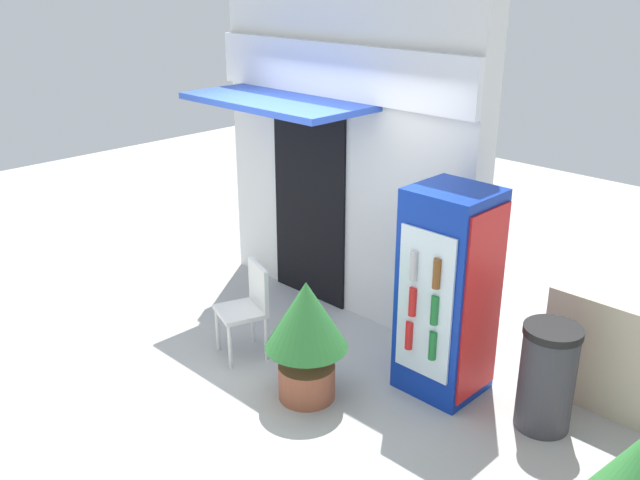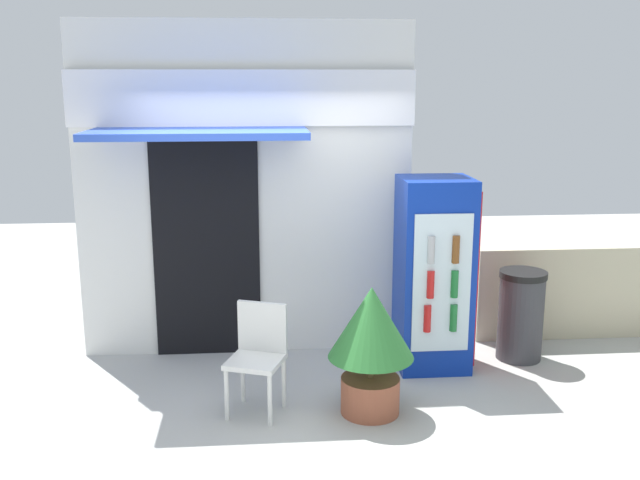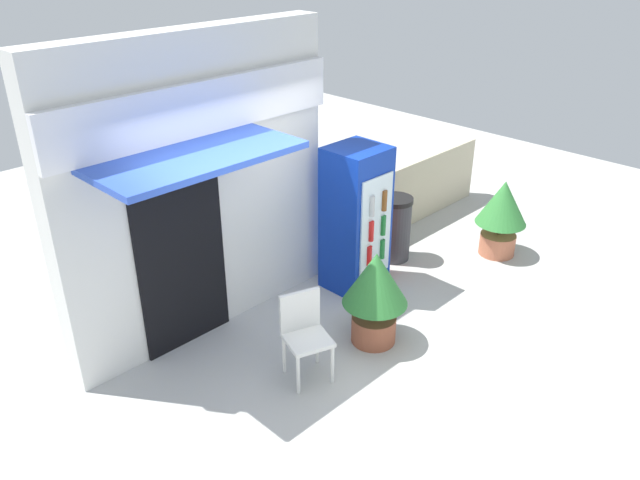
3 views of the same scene
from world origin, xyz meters
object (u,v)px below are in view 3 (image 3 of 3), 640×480
drink_cooler (356,220)px  potted_plant_curbside (502,211)px  plastic_chair (304,330)px  potted_plant_near_shop (375,289)px  trash_bin (394,228)px

drink_cooler → potted_plant_curbside: size_ratio=1.70×
plastic_chair → potted_plant_curbside: 3.52m
plastic_chair → potted_plant_near_shop: potted_plant_near_shop is taller
potted_plant_curbside → trash_bin: size_ratio=1.21×
drink_cooler → potted_plant_near_shop: (-0.71, -0.90, -0.24)m
potted_plant_near_shop → trash_bin: bearing=32.4°
plastic_chair → potted_plant_curbside: bearing=-0.7°
potted_plant_near_shop → trash_bin: (1.58, 1.00, -0.20)m
potted_plant_near_shop → potted_plant_curbside: potted_plant_near_shop is taller
plastic_chair → potted_plant_near_shop: 0.90m
trash_bin → drink_cooler: bearing=-173.5°
plastic_chair → potted_plant_near_shop: bearing=-8.6°
drink_cooler → plastic_chair: size_ratio=2.02×
drink_cooler → plastic_chair: (-1.59, -0.77, -0.37)m
drink_cooler → plastic_chair: bearing=-154.2°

